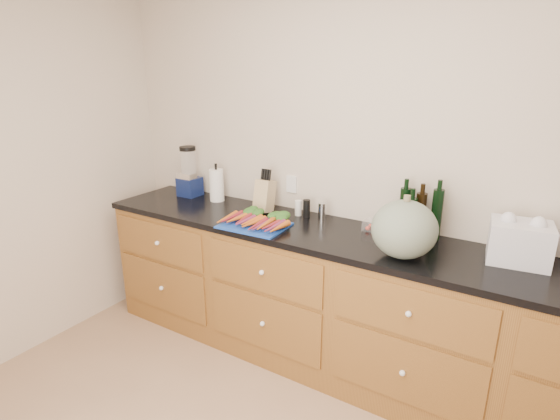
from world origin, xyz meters
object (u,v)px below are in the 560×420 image
Objects in this scene: blender_appliance at (189,174)px; tomato_box at (375,226)px; cutting_board at (254,225)px; paper_towel at (217,185)px; squash at (404,229)px; knife_block at (264,196)px; carrots at (257,220)px.

tomato_box is at bearing 0.45° from blender_appliance.
paper_towel is at bearing 150.69° from cutting_board.
blender_appliance is 1.61× the size of paper_towel.
blender_appliance reaches higher than squash.
cutting_board is at bearing -154.29° from tomato_box.
tomato_box is at bearing 2.13° from knife_block.
squash is 1.82m from blender_appliance.
cutting_board is 1.06× the size of blender_appliance.
paper_towel is 0.45m from knife_block.
blender_appliance is at bearing -179.55° from tomato_box.
blender_appliance is (-0.85, 0.32, 0.17)m from cutting_board.
cutting_board is at bearing -20.60° from blender_appliance.
paper_towel is at bearing -179.54° from tomato_box.
knife_block is at bearing 111.83° from cutting_board.
squash is 1.10m from knife_block.
paper_towel is (0.28, 0.00, -0.05)m from blender_appliance.
paper_towel is (-0.57, 0.32, 0.12)m from cutting_board.
paper_towel is (-0.57, 0.29, 0.09)m from carrots.
blender_appliance is (-0.85, 0.28, 0.14)m from carrots.
squash reaches higher than cutting_board.
carrots is 0.30m from knife_block.
cutting_board is 0.92m from blender_appliance.
knife_block reaches higher than cutting_board.
blender_appliance is 0.73m from knife_block.
cutting_board is 3.15× the size of tomato_box.
tomato_box is (0.81, 0.03, -0.08)m from knife_block.
cutting_board is at bearing -178.20° from squash.
squash is 1.55m from paper_towel.
squash is 0.89× the size of blender_appliance.
squash is 2.64× the size of tomato_box.
knife_block is (0.73, -0.02, -0.06)m from blender_appliance.
paper_towel reaches higher than tomato_box.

